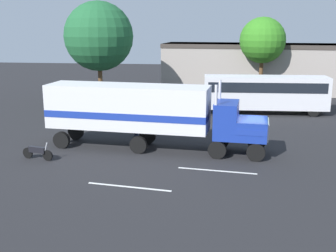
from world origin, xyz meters
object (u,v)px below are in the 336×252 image
at_px(parked_bus, 265,91).
at_px(tree_left, 99,36).
at_px(motorcycle, 38,152).
at_px(semi_truck, 144,111).
at_px(tree_center, 263,40).
at_px(parked_car, 152,102).
at_px(person_bystander, 136,124).

xyz_separation_m(parked_bus, tree_left, (-16.32, 3.53, 4.70)).
bearing_deg(motorcycle, semi_truck, 26.84).
distance_m(parked_bus, tree_center, 10.18).
xyz_separation_m(parked_car, motorcycle, (-4.51, -15.73, -0.33)).
bearing_deg(person_bystander, semi_truck, -68.87).
xyz_separation_m(person_bystander, tree_center, (10.55, 18.57, 5.33)).
bearing_deg(tree_center, tree_left, -161.07).
bearing_deg(person_bystander, parked_car, 91.91).
bearing_deg(tree_left, person_bystander, -64.14).
distance_m(semi_truck, tree_center, 23.85).
height_order(semi_truck, motorcycle, semi_truck).
height_order(semi_truck, tree_left, tree_left).
height_order(person_bystander, tree_center, tree_center).
bearing_deg(tree_center, parked_car, -140.64).
bearing_deg(parked_bus, semi_truck, -125.90).
relative_size(parked_bus, parked_car, 2.38).
bearing_deg(person_bystander, motorcycle, -128.49).
bearing_deg(tree_center, parked_bus, -92.78).
height_order(parked_bus, motorcycle, parked_bus).
distance_m(semi_truck, tree_left, 18.00).
xyz_separation_m(semi_truck, parked_car, (-1.50, 12.69, -1.72)).
height_order(parked_car, motorcycle, parked_car).
height_order(motorcycle, tree_center, tree_center).
xyz_separation_m(semi_truck, tree_left, (-7.39, 15.86, 4.24)).
bearing_deg(person_bystander, parked_bus, 42.61).
bearing_deg(semi_truck, person_bystander, 111.13).
distance_m(parked_bus, parked_car, 10.51).
bearing_deg(parked_bus, parked_car, 178.05).
distance_m(semi_truck, parked_bus, 15.23).
height_order(parked_bus, tree_left, tree_left).
bearing_deg(tree_center, motorcycle, -121.97).
bearing_deg(person_bystander, tree_center, 60.39).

